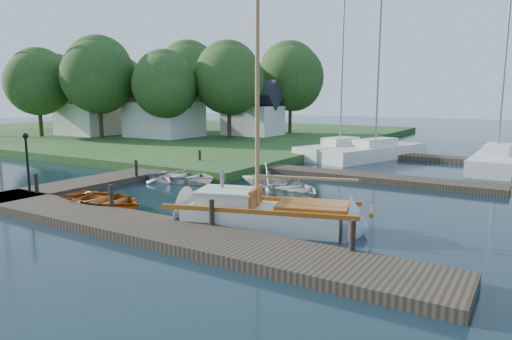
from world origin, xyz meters
The scene contains 31 objects.
ground centered at (0.00, 0.00, 0.00)m, with size 160.00×160.00×0.00m, color black.
near_dock centered at (0.00, -6.00, 0.15)m, with size 18.00×2.20×0.30m, color black.
left_dock centered at (-8.00, 2.00, 0.15)m, with size 2.20×18.00×0.30m, color black.
far_dock centered at (2.00, 6.50, 0.15)m, with size 14.00×1.60×0.30m, color black.
shore centered at (-28.00, 22.00, 0.25)m, with size 50.00×40.00×0.50m, color #224A1A.
mooring_post_0 centered at (-7.50, -5.00, 0.70)m, with size 0.16×0.16×0.80m, color black.
mooring_post_1 centered at (-3.00, -5.00, 0.70)m, with size 0.16×0.16×0.80m, color black.
mooring_post_2 centered at (1.50, -5.00, 0.70)m, with size 0.16×0.16×0.80m, color black.
mooring_post_3 centered at (6.00, -5.00, 0.70)m, with size 0.16×0.16×0.80m, color black.
mooring_post_4 centered at (-7.00, 0.00, 0.70)m, with size 0.16×0.16×0.80m, color black.
mooring_post_5 centered at (-7.00, 5.00, 0.70)m, with size 0.16×0.16×0.80m, color black.
lamp_post centered at (-8.00, -5.00, 1.87)m, with size 0.24×0.24×2.44m.
sailboat centered at (2.60, -3.44, 0.34)m, with size 7.41×4.01×9.83m.
dinghy centered at (-4.17, -4.45, 0.40)m, with size 2.75×3.85×0.80m, color #8C3F0E.
tender_a centered at (-5.08, 1.23, 0.38)m, with size 2.62×3.66×0.76m, color beige.
tender_b centered at (-0.64, 2.14, 0.64)m, with size 2.11×2.44×1.29m, color beige.
tender_c centered at (0.85, 1.44, 0.37)m, with size 2.58×3.61×0.75m, color beige.
marina_boat_0 centered at (-1.89, 14.17, 0.58)m, with size 4.31×7.61×11.52m.
marina_boat_1 centered at (0.50, 14.57, 0.56)m, with size 5.12×9.42×10.54m.
marina_boat_3 centered at (7.86, 14.44, 0.57)m, with size 2.41×9.13×12.13m.
house_a centered at (-20.00, 16.00, 2.96)m, with size 6.30×5.00×6.29m.
house_b centered at (-28.00, 14.00, 2.77)m, with size 5.77×4.50×5.79m.
house_c centered at (-14.00, 22.00, 2.58)m, with size 5.25×4.00×5.28m.
tree_0 centered at (-30.00, 10.05, 5.53)m, with size 6.12×6.07×8.28m.
tree_1 centered at (-24.00, 12.05, 6.09)m, with size 6.70×6.70×9.20m.
tree_2 centered at (-18.00, 14.05, 5.25)m, with size 5.83×5.75×7.82m.
tree_3 centered at (-14.00, 18.05, 5.81)m, with size 6.41×6.38×8.74m.
tree_4 centered at (-22.00, 22.05, 6.37)m, with size 7.01×7.01×9.66m.
tree_5 centered at (-30.00, 20.05, 5.42)m, with size 6.00×5.94×8.10m.
tree_6 centered at (-36.00, 16.05, 5.64)m, with size 6.24×6.20×8.46m.
tree_7 centered at (-12.00, 26.05, 6.20)m, with size 6.83×6.83×9.38m.
Camera 1 is at (9.82, -15.83, 4.20)m, focal length 32.00 mm.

